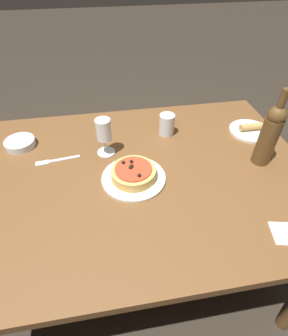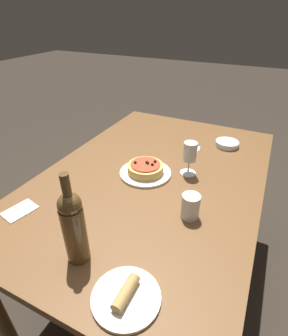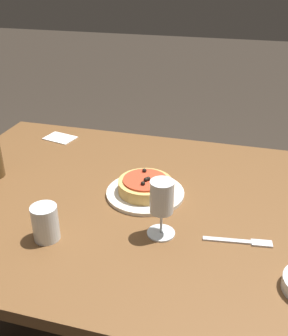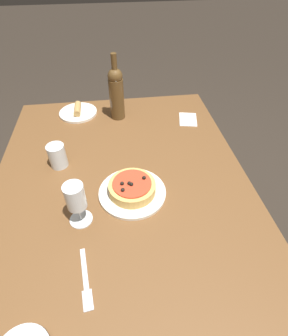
{
  "view_description": "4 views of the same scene",
  "coord_description": "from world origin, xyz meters",
  "px_view_note": "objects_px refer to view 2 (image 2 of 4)",
  "views": [
    {
      "loc": [
        0.06,
        0.75,
        1.42
      ],
      "look_at": [
        -0.06,
        0.05,
        0.77
      ],
      "focal_mm": 28.0,
      "sensor_mm": 36.0,
      "label": 1
    },
    {
      "loc": [
        -0.96,
        -0.42,
        1.39
      ],
      "look_at": [
        -0.02,
        0.04,
        0.74
      ],
      "focal_mm": 28.0,
      "sensor_mm": 36.0,
      "label": 2
    },
    {
      "loc": [
        0.26,
        -0.98,
        1.37
      ],
      "look_at": [
        -0.02,
        0.02,
        0.82
      ],
      "focal_mm": 42.0,
      "sensor_mm": 36.0,
      "label": 3
    },
    {
      "loc": [
        0.62,
        -0.01,
        1.43
      ],
      "look_at": [
        -0.04,
        0.08,
        0.81
      ],
      "focal_mm": 28.0,
      "sensor_mm": 36.0,
      "label": 4
    }
  ],
  "objects_px": {
    "wine_glass": "(190,153)",
    "wine_bottle": "(74,226)",
    "water_cup": "(190,206)",
    "fork": "(196,153)",
    "dining_table": "(153,187)",
    "pizza": "(145,168)",
    "dinner_plate": "(145,173)",
    "side_bowl": "(227,144)",
    "side_plate": "(126,296)"
  },
  "relations": [
    {
      "from": "wine_glass",
      "to": "side_bowl",
      "type": "relative_size",
      "value": 1.27
    },
    {
      "from": "dinner_plate",
      "to": "pizza",
      "type": "xyz_separation_m",
      "value": [
        0.0,
        -0.0,
        0.03
      ]
    },
    {
      "from": "pizza",
      "to": "side_bowl",
      "type": "height_order",
      "value": "pizza"
    },
    {
      "from": "dinner_plate",
      "to": "side_bowl",
      "type": "xyz_separation_m",
      "value": [
        0.46,
        -0.29,
        0.01
      ]
    },
    {
      "from": "fork",
      "to": "wine_glass",
      "type": "bearing_deg",
      "value": 178.13
    },
    {
      "from": "dining_table",
      "to": "dinner_plate",
      "type": "height_order",
      "value": "dinner_plate"
    },
    {
      "from": "dinner_plate",
      "to": "water_cup",
      "type": "height_order",
      "value": "water_cup"
    },
    {
      "from": "wine_bottle",
      "to": "water_cup",
      "type": "distance_m",
      "value": 0.43
    },
    {
      "from": "water_cup",
      "to": "fork",
      "type": "bearing_deg",
      "value": 13.36
    },
    {
      "from": "water_cup",
      "to": "fork",
      "type": "height_order",
      "value": "water_cup"
    },
    {
      "from": "fork",
      "to": "side_plate",
      "type": "bearing_deg",
      "value": 176.56
    },
    {
      "from": "dinner_plate",
      "to": "fork",
      "type": "bearing_deg",
      "value": -27.46
    },
    {
      "from": "pizza",
      "to": "fork",
      "type": "height_order",
      "value": "pizza"
    },
    {
      "from": "wine_glass",
      "to": "dining_table",
      "type": "bearing_deg",
      "value": 117.32
    },
    {
      "from": "pizza",
      "to": "water_cup",
      "type": "distance_m",
      "value": 0.34
    },
    {
      "from": "dinner_plate",
      "to": "side_plate",
      "type": "bearing_deg",
      "value": -159.17
    },
    {
      "from": "wine_glass",
      "to": "fork",
      "type": "distance_m",
      "value": 0.24
    },
    {
      "from": "water_cup",
      "to": "side_plate",
      "type": "height_order",
      "value": "water_cup"
    },
    {
      "from": "dining_table",
      "to": "water_cup",
      "type": "height_order",
      "value": "water_cup"
    },
    {
      "from": "dinner_plate",
      "to": "fork",
      "type": "xyz_separation_m",
      "value": [
        0.31,
        -0.16,
        -0.0
      ]
    },
    {
      "from": "dining_table",
      "to": "pizza",
      "type": "bearing_deg",
      "value": 117.28
    },
    {
      "from": "wine_glass",
      "to": "wine_bottle",
      "type": "distance_m",
      "value": 0.64
    },
    {
      "from": "dinner_plate",
      "to": "wine_bottle",
      "type": "relative_size",
      "value": 0.77
    },
    {
      "from": "side_bowl",
      "to": "fork",
      "type": "bearing_deg",
      "value": 139.74
    },
    {
      "from": "dinner_plate",
      "to": "side_bowl",
      "type": "height_order",
      "value": "side_bowl"
    },
    {
      "from": "dining_table",
      "to": "pizza",
      "type": "xyz_separation_m",
      "value": [
        -0.02,
        0.03,
        0.11
      ]
    },
    {
      "from": "wine_glass",
      "to": "side_bowl",
      "type": "xyz_separation_m",
      "value": [
        0.37,
        -0.11,
        -0.09
      ]
    },
    {
      "from": "dinner_plate",
      "to": "side_bowl",
      "type": "distance_m",
      "value": 0.55
    },
    {
      "from": "side_bowl",
      "to": "fork",
      "type": "height_order",
      "value": "side_bowl"
    },
    {
      "from": "dining_table",
      "to": "fork",
      "type": "relative_size",
      "value": 8.11
    },
    {
      "from": "side_plate",
      "to": "wine_bottle",
      "type": "bearing_deg",
      "value": 74.0
    },
    {
      "from": "dining_table",
      "to": "side_bowl",
      "type": "distance_m",
      "value": 0.52
    },
    {
      "from": "dinner_plate",
      "to": "wine_glass",
      "type": "distance_m",
      "value": 0.23
    },
    {
      "from": "wine_glass",
      "to": "side_plate",
      "type": "xyz_separation_m",
      "value": [
        -0.68,
        -0.04,
        -0.1
      ]
    },
    {
      "from": "dining_table",
      "to": "side_plate",
      "type": "height_order",
      "value": "side_plate"
    },
    {
      "from": "water_cup",
      "to": "side_bowl",
      "type": "bearing_deg",
      "value": -1.21
    },
    {
      "from": "pizza",
      "to": "side_plate",
      "type": "xyz_separation_m",
      "value": [
        -0.59,
        -0.22,
        -0.02
      ]
    },
    {
      "from": "pizza",
      "to": "fork",
      "type": "bearing_deg",
      "value": -27.45
    },
    {
      "from": "dinner_plate",
      "to": "side_plate",
      "type": "height_order",
      "value": "side_plate"
    },
    {
      "from": "water_cup",
      "to": "pizza",
      "type": "bearing_deg",
      "value": 55.17
    },
    {
      "from": "side_bowl",
      "to": "side_plate",
      "type": "xyz_separation_m",
      "value": [
        -1.05,
        0.07,
        -0.0
      ]
    },
    {
      "from": "wine_bottle",
      "to": "water_cup",
      "type": "bearing_deg",
      "value": -37.69
    },
    {
      "from": "fork",
      "to": "side_plate",
      "type": "distance_m",
      "value": 0.9
    },
    {
      "from": "wine_bottle",
      "to": "dinner_plate",
      "type": "bearing_deg",
      "value": 2.11
    },
    {
      "from": "wine_glass",
      "to": "wine_bottle",
      "type": "bearing_deg",
      "value": 165.48
    },
    {
      "from": "pizza",
      "to": "wine_glass",
      "type": "relative_size",
      "value": 1.04
    },
    {
      "from": "fork",
      "to": "dinner_plate",
      "type": "bearing_deg",
      "value": 145.01
    },
    {
      "from": "wine_glass",
      "to": "side_plate",
      "type": "relative_size",
      "value": 0.85
    },
    {
      "from": "dinner_plate",
      "to": "fork",
      "type": "height_order",
      "value": "dinner_plate"
    },
    {
      "from": "fork",
      "to": "wine_bottle",
      "type": "bearing_deg",
      "value": 162.96
    }
  ]
}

